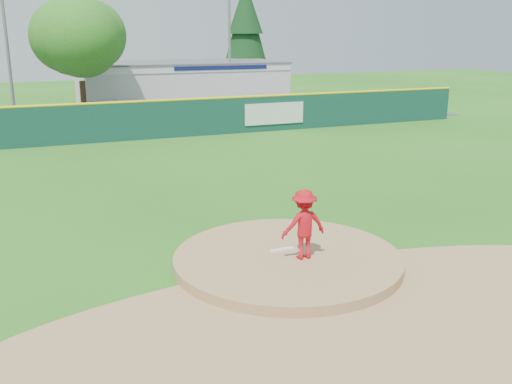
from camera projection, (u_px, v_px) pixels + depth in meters
name	position (u px, v px, depth m)	size (l,w,h in m)	color
ground	(287.00, 264.00, 13.80)	(120.00, 120.00, 0.00)	#286B19
pitchers_mound	(287.00, 264.00, 13.80)	(5.50, 5.50, 0.50)	#9E774C
pitching_rubber	(282.00, 250.00, 13.99)	(0.60, 0.15, 0.04)	white
infield_dirt_arc	(353.00, 319.00, 11.12)	(15.40, 15.40, 0.01)	#9E774C
parking_lot	(113.00, 117.00, 37.85)	(44.00, 16.00, 0.02)	#38383A
pitcher	(304.00, 224.00, 13.31)	(1.08, 0.62, 1.67)	red
van	(115.00, 110.00, 35.67)	(2.37, 5.14, 1.43)	white
pool_building_grp	(180.00, 83.00, 44.05)	(15.20, 8.20, 3.31)	silver
fence_banners	(105.00, 123.00, 28.85)	(22.45, 0.04, 1.20)	#580C13
outfield_fence	(139.00, 119.00, 29.54)	(40.00, 0.14, 2.07)	#123A33
deciduous_tree	(79.00, 48.00, 34.11)	(5.60, 5.60, 7.36)	#382314
conifer_tree	(246.00, 31.00, 49.14)	(4.40, 4.40, 9.50)	#382314
light_pole_left	(4.00, 22.00, 34.03)	(1.75, 0.25, 11.00)	gray
light_pole_right	(229.00, 31.00, 41.44)	(1.75, 0.25, 10.00)	gray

